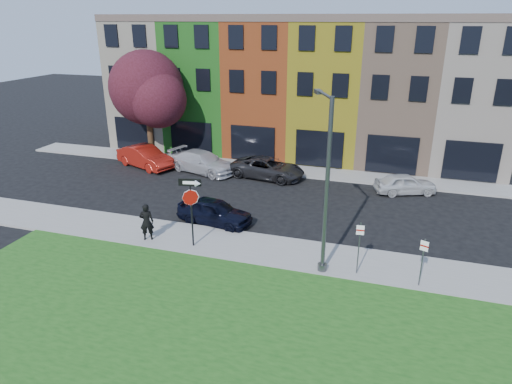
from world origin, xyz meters
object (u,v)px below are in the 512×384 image
(stop_sign, at_px, (191,199))
(sedan_near, at_px, (215,212))
(street_lamp, at_px, (325,187))
(man, at_px, (147,222))

(stop_sign, relative_size, sedan_near, 0.79)
(sedan_near, xyz_separation_m, street_lamp, (6.21, -3.06, 3.17))
(stop_sign, bearing_deg, man, 169.04)
(stop_sign, height_order, sedan_near, stop_sign)
(stop_sign, distance_m, street_lamp, 6.31)
(man, distance_m, sedan_near, 3.74)
(sedan_near, relative_size, street_lamp, 0.57)
(stop_sign, bearing_deg, street_lamp, -14.06)
(stop_sign, height_order, man, stop_sign)
(man, relative_size, street_lamp, 0.25)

